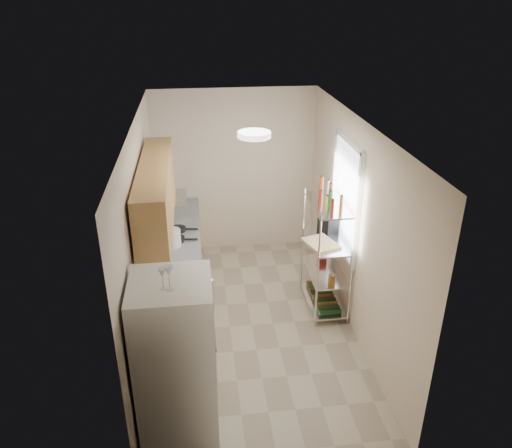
{
  "coord_description": "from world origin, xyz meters",
  "views": [
    {
      "loc": [
        -0.6,
        -5.19,
        3.9
      ],
      "look_at": [
        0.09,
        0.25,
        1.31
      ],
      "focal_mm": 35.0,
      "sensor_mm": 36.0,
      "label": 1
    }
  ],
  "objects_px": {
    "frying_pan_large": "(174,239)",
    "espresso_machine": "(328,220)",
    "cutting_board": "(321,243)",
    "rice_cooker": "(170,238)",
    "refrigerator": "(176,363)"
  },
  "relations": [
    {
      "from": "frying_pan_large",
      "to": "espresso_machine",
      "type": "height_order",
      "value": "espresso_machine"
    },
    {
      "from": "cutting_board",
      "to": "rice_cooker",
      "type": "bearing_deg",
      "value": 167.41
    },
    {
      "from": "espresso_machine",
      "to": "frying_pan_large",
      "type": "bearing_deg",
      "value": 156.65
    },
    {
      "from": "rice_cooker",
      "to": "frying_pan_large",
      "type": "xyz_separation_m",
      "value": [
        0.04,
        0.12,
        -0.08
      ]
    },
    {
      "from": "refrigerator",
      "to": "rice_cooker",
      "type": "bearing_deg",
      "value": 92.72
    },
    {
      "from": "rice_cooker",
      "to": "refrigerator",
      "type": "bearing_deg",
      "value": -87.28
    },
    {
      "from": "rice_cooker",
      "to": "espresso_machine",
      "type": "bearing_deg",
      "value": -0.8
    },
    {
      "from": "refrigerator",
      "to": "espresso_machine",
      "type": "height_order",
      "value": "refrigerator"
    },
    {
      "from": "cutting_board",
      "to": "espresso_machine",
      "type": "xyz_separation_m",
      "value": [
        0.19,
        0.39,
        0.14
      ]
    },
    {
      "from": "cutting_board",
      "to": "espresso_machine",
      "type": "bearing_deg",
      "value": 63.9
    },
    {
      "from": "refrigerator",
      "to": "cutting_board",
      "type": "xyz_separation_m",
      "value": [
        1.77,
        1.78,
        0.18
      ]
    },
    {
      "from": "refrigerator",
      "to": "frying_pan_large",
      "type": "relative_size",
      "value": 6.23
    },
    {
      "from": "rice_cooker",
      "to": "cutting_board",
      "type": "distance_m",
      "value": 1.92
    },
    {
      "from": "espresso_machine",
      "to": "cutting_board",
      "type": "bearing_deg",
      "value": -135.12
    },
    {
      "from": "rice_cooker",
      "to": "cutting_board",
      "type": "relative_size",
      "value": 0.62
    }
  ]
}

